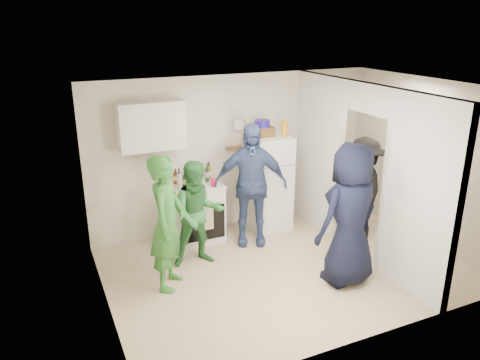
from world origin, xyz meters
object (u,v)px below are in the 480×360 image
object	(u,v)px
person_nook	(363,188)
person_green_center	(198,214)
wicker_basket	(262,131)
person_green_left	(167,223)
stove	(197,212)
person_denim	(250,185)
person_navy	(350,215)
fridge	(268,183)
blue_bowl	(262,123)
yellow_cup_stack_top	(285,128)

from	to	relation	value
person_nook	person_green_center	bearing A→B (deg)	-71.16
wicker_basket	person_green_left	world-z (taller)	person_green_left
stove	person_green_left	size ratio (longest dim) A/B	0.52
stove	person_denim	world-z (taller)	person_denim
wicker_basket	person_green_center	bearing A→B (deg)	-150.87
person_navy	person_nook	xyz separation A→B (m)	(1.04, 1.06, -0.14)
fridge	blue_bowl	world-z (taller)	blue_bowl
person_green_left	person_navy	size ratio (longest dim) A/B	0.94
person_navy	person_nook	distance (m)	1.49
stove	person_green_left	distance (m)	1.44
yellow_cup_stack_top	fridge	bearing A→B (deg)	155.56
person_denim	stove	bearing A→B (deg)	171.42
person_navy	person_nook	world-z (taller)	person_navy
person_nook	yellow_cup_stack_top	bearing A→B (deg)	-106.41
person_nook	person_denim	bearing A→B (deg)	-83.28
person_green_left	person_nook	bearing A→B (deg)	-54.21
person_green_left	person_navy	world-z (taller)	person_navy
yellow_cup_stack_top	person_nook	distance (m)	1.53
person_navy	person_denim	bearing A→B (deg)	-75.25
fridge	person_navy	xyz separation A→B (m)	(0.15, -1.96, 0.17)
wicker_basket	person_navy	xyz separation A→B (m)	(0.25, -2.01, -0.68)
wicker_basket	blue_bowl	xyz separation A→B (m)	(0.00, 0.00, 0.13)
wicker_basket	person_denim	bearing A→B (deg)	-132.45
person_navy	person_nook	size ratio (longest dim) A/B	1.18
stove	yellow_cup_stack_top	distance (m)	1.90
yellow_cup_stack_top	person_nook	bearing A→B (deg)	-39.45
wicker_basket	person_navy	world-z (taller)	person_navy
person_green_center	wicker_basket	bearing A→B (deg)	36.45
wicker_basket	yellow_cup_stack_top	bearing A→B (deg)	-25.11
person_denim	person_green_left	bearing A→B (deg)	-132.32
person_green_center	person_nook	bearing A→B (deg)	3.13
stove	fridge	world-z (taller)	fridge
yellow_cup_stack_top	person_green_left	distance (m)	2.56
person_denim	person_nook	world-z (taller)	person_denim
person_navy	person_green_center	bearing A→B (deg)	-46.20
blue_bowl	person_nook	size ratio (longest dim) A/B	0.15
blue_bowl	yellow_cup_stack_top	bearing A→B (deg)	-25.11
wicker_basket	blue_bowl	size ratio (longest dim) A/B	1.46
stove	person_green_center	distance (m)	0.82
fridge	wicker_basket	xyz separation A→B (m)	(-0.10, 0.05, 0.85)
person_denim	wicker_basket	bearing A→B (deg)	69.90
wicker_basket	stove	bearing A→B (deg)	-178.99
yellow_cup_stack_top	person_green_center	bearing A→B (deg)	-160.13
person_green_center	person_navy	world-z (taller)	person_navy
yellow_cup_stack_top	person_navy	xyz separation A→B (m)	(-0.07, -1.86, -0.73)
fridge	person_green_left	size ratio (longest dim) A/B	0.88
stove	person_green_center	bearing A→B (deg)	-106.99
stove	yellow_cup_stack_top	world-z (taller)	yellow_cup_stack_top
person_green_left	blue_bowl	bearing A→B (deg)	-26.61
blue_bowl	person_denim	distance (m)	1.02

